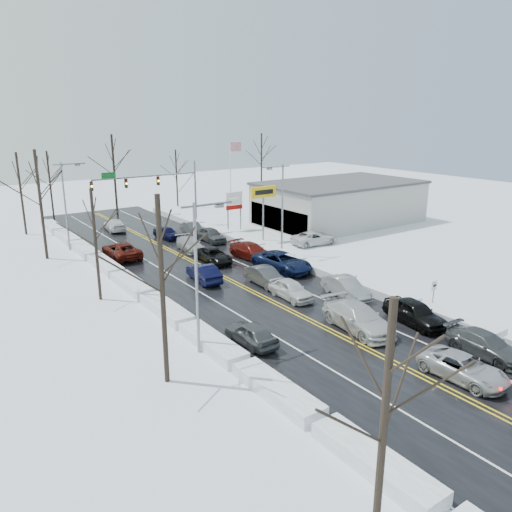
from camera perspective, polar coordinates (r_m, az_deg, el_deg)
ground at (r=37.73m, az=1.99°, el=-5.29°), size 160.00×160.00×0.00m
road_surface at (r=39.24m, az=0.24°, el=-4.41°), size 14.00×84.00×0.01m
snow_bank_left at (r=35.73m, az=-9.87°, el=-6.78°), size 1.51×72.00×0.69m
snow_bank_right at (r=43.80m, az=8.42°, el=-2.39°), size 1.51×72.00×0.69m
traffic_signal_mast at (r=61.78m, az=-11.15°, el=8.08°), size 13.28×0.39×8.00m
tires_plus_sign at (r=54.95m, az=0.85°, el=6.90°), size 3.20×0.34×6.00m
used_vehicles_sign at (r=60.15m, az=-2.51°, el=6.07°), size 2.20×0.22×4.65m
speed_limit_sign at (r=37.54m, az=19.66°, el=-3.72°), size 0.55×0.09×2.35m
flagpole at (r=68.94m, az=-2.82°, el=9.53°), size 1.87×1.20×10.00m
dealership_building at (r=65.42m, az=9.49°, el=6.09°), size 20.40×12.40×5.30m
streetlight_ne at (r=48.86m, az=2.85°, el=6.11°), size 3.20×0.25×9.00m
streetlight_sw at (r=28.56m, az=-6.50°, el=-1.18°), size 3.20×0.25×9.00m
streetlight_nw at (r=54.31m, az=-20.83°, el=6.09°), size 3.20×0.25×9.00m
tree_left_a at (r=14.93m, az=14.73°, el=-14.38°), size 3.60×3.60×9.00m
tree_left_b at (r=25.02m, az=-10.87°, el=0.14°), size 4.00×4.00×10.00m
tree_left_c at (r=38.43m, az=-18.05°, el=3.57°), size 3.40×3.40×8.50m
tree_left_d at (r=51.47m, az=-23.62°, el=7.59°), size 4.20×4.20×10.50m
tree_left_e at (r=63.35m, az=-25.46°, el=8.09°), size 3.80×3.80×9.50m
tree_far_b at (r=71.13m, az=-22.60°, el=8.84°), size 3.60×3.60×9.00m
tree_far_c at (r=71.23m, az=-16.00°, el=10.58°), size 4.40×4.40×11.00m
tree_far_d at (r=76.57m, az=-9.11°, el=10.01°), size 3.40×3.40×8.50m
tree_far_e at (r=85.01m, az=0.63°, el=11.74°), size 4.20×4.20×10.50m
queued_car_2 at (r=29.65m, az=22.44°, el=-12.84°), size 2.38×4.88×1.34m
queued_car_3 at (r=33.81m, az=11.54°, el=-8.24°), size 3.06×6.07×1.69m
queued_car_4 at (r=38.56m, az=3.98°, el=-4.84°), size 1.86×4.33×1.46m
queued_car_5 at (r=41.37m, az=1.07°, el=-3.33°), size 1.72×4.56×1.49m
queued_car_6 at (r=47.71m, az=-4.84°, el=-0.73°), size 2.78×5.12×1.36m
queued_car_7 at (r=52.10m, az=-7.52°, el=0.64°), size 2.46×4.89×1.36m
queued_car_8 at (r=57.39m, az=-10.10°, el=1.96°), size 2.12×4.24×1.39m
queued_car_11 at (r=32.76m, az=24.59°, el=-10.28°), size 2.16×4.88×1.39m
queued_car_12 at (r=35.66m, az=17.60°, el=-7.38°), size 2.55×5.02×1.64m
queued_car_13 at (r=39.42m, az=10.18°, el=-4.59°), size 2.19×4.76×1.51m
queued_car_14 at (r=45.11m, az=2.99°, el=-1.68°), size 3.54×6.31×1.66m
queued_car_15 at (r=48.72m, az=-0.52°, el=-0.31°), size 2.68×5.45×1.52m
queued_car_16 at (r=55.46m, az=-5.13°, el=1.66°), size 1.87×4.54×1.54m
queued_car_17 at (r=58.92m, az=-7.21°, el=2.45°), size 1.80×4.39×1.41m
oncoming_car_0 at (r=42.52m, az=-5.95°, el=-2.87°), size 2.04×4.65×1.49m
oncoming_car_1 at (r=50.75m, az=-15.06°, el=-0.20°), size 2.72×5.72×1.58m
oncoming_car_2 at (r=62.83m, az=-15.84°, el=2.82°), size 2.38×4.98×1.40m
oncoming_car_3 at (r=31.28m, az=-0.57°, el=-9.97°), size 1.75×4.16×1.40m
parked_car_0 at (r=54.32m, az=6.65°, el=1.31°), size 5.41×2.97×1.44m
parked_car_1 at (r=60.72m, az=5.04°, el=2.92°), size 2.15×5.05×1.45m
parked_car_2 at (r=63.94m, az=0.70°, el=3.65°), size 1.82×4.15×1.39m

